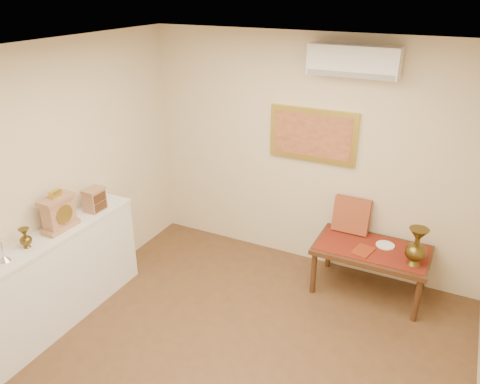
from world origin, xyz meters
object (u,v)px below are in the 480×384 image
Objects in this scene: display_ledge at (55,280)px; low_table at (371,254)px; brass_urn_tall at (417,243)px; mantel_clock at (59,213)px; wooden_chest at (95,199)px.

low_table is (2.67, 1.88, -0.01)m from display_ledge.
mantel_clock is (-3.10, -1.58, 0.35)m from brass_urn_tall.
wooden_chest is at bearing -160.00° from brass_urn_tall.
wooden_chest is (0.01, 0.46, -0.05)m from mantel_clock.
wooden_chest is (-3.08, -1.12, 0.30)m from brass_urn_tall.
brass_urn_tall is 3.58m from display_ledge.
low_table is (-0.44, 0.13, -0.32)m from brass_urn_tall.
brass_urn_tall is 0.24× the size of display_ledge.
mantel_clock reaches higher than wooden_chest.
display_ledge is (-3.11, -1.75, -0.31)m from brass_urn_tall.
display_ledge is 0.68m from mantel_clock.
mantel_clock reaches higher than brass_urn_tall.
mantel_clock is 0.46m from wooden_chest.
wooden_chest is (0.03, 0.63, 0.61)m from display_ledge.
display_ledge is at bearing -150.66° from brass_urn_tall.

